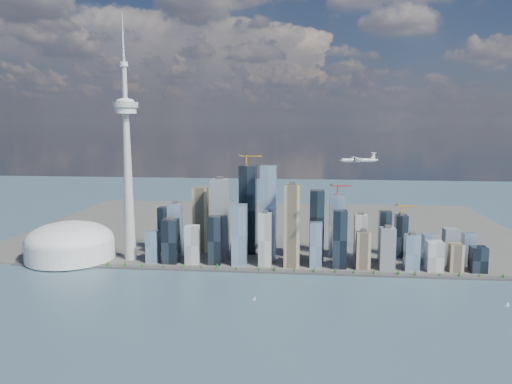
# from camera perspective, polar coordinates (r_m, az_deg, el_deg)

# --- Properties ---
(ground) EXTENTS (4000.00, 4000.00, 0.00)m
(ground) POSITION_cam_1_polar(r_m,az_deg,el_deg) (844.18, -1.66, -14.09)
(ground) COLOR #375361
(ground) RESTS_ON ground
(seawall) EXTENTS (1100.00, 22.00, 4.00)m
(seawall) POSITION_cam_1_polar(r_m,az_deg,el_deg) (1077.68, 0.11, -9.01)
(seawall) COLOR #383838
(seawall) RESTS_ON ground
(land) EXTENTS (1400.00, 900.00, 3.00)m
(land) POSITION_cam_1_polar(r_m,az_deg,el_deg) (1512.20, 1.84, -4.05)
(land) COLOR #4C4C47
(land) RESTS_ON ground
(shoreline_trees) EXTENTS (960.53, 7.20, 8.80)m
(shoreline_trees) POSITION_cam_1_polar(r_m,az_deg,el_deg) (1075.71, 0.11, -8.67)
(shoreline_trees) COLOR #3F2D1E
(shoreline_trees) RESTS_ON seawall
(skyscraper_cluster) EXTENTS (736.00, 142.00, 238.44)m
(skyscraper_cluster) POSITION_cam_1_polar(r_m,az_deg,el_deg) (1139.27, 3.55, -4.37)
(skyscraper_cluster) COLOR black
(skyscraper_cluster) RESTS_ON land
(needle_tower) EXTENTS (56.00, 56.00, 550.50)m
(needle_tower) POSITION_cam_1_polar(r_m,az_deg,el_deg) (1160.82, -14.51, 3.72)
(needle_tower) COLOR #A8A9A3
(needle_tower) RESTS_ON land
(dome_stadium) EXTENTS (200.00, 200.00, 86.00)m
(dome_stadium) POSITION_cam_1_polar(r_m,az_deg,el_deg) (1236.75, -20.47, -5.50)
(dome_stadium) COLOR silver
(dome_stadium) RESTS_ON land
(airplane) EXTENTS (77.22, 68.56, 18.85)m
(airplane) POSITION_cam_1_polar(r_m,az_deg,el_deg) (999.39, 11.64, 3.64)
(airplane) COLOR silver
(airplane) RESTS_ON ground
(sailboat_west) EXTENTS (7.08, 2.95, 9.77)m
(sailboat_west) POSITION_cam_1_polar(r_m,az_deg,el_deg) (916.10, -0.19, -12.06)
(sailboat_west) COLOR white
(sailboat_west) RESTS_ON ground
(sailboat_east) EXTENTS (6.53, 2.07, 9.05)m
(sailboat_east) POSITION_cam_1_polar(r_m,az_deg,el_deg) (990.62, 26.82, -11.40)
(sailboat_east) COLOR white
(sailboat_east) RESTS_ON ground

